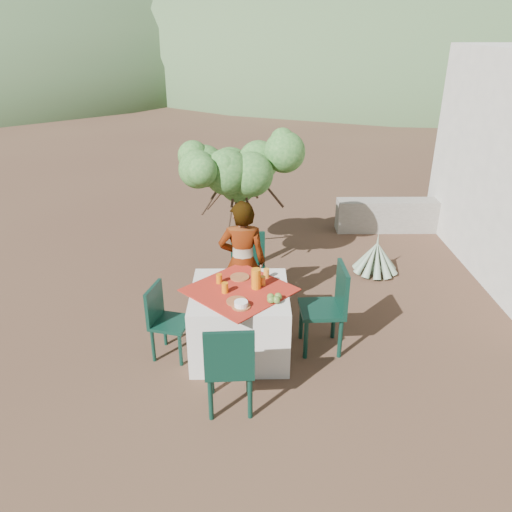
% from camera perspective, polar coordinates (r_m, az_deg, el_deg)
% --- Properties ---
extents(ground, '(160.00, 160.00, 0.00)m').
position_cam_1_polar(ground, '(5.75, -8.87, -10.10)').
color(ground, '#3E261C').
rests_on(ground, ground).
extents(table, '(1.30, 1.30, 0.76)m').
position_cam_1_polar(table, '(5.41, -1.84, -7.38)').
color(table, silver).
rests_on(table, ground).
extents(chair_far, '(0.46, 0.46, 0.93)m').
position_cam_1_polar(chair_far, '(6.26, -0.84, -1.16)').
color(chair_far, black).
rests_on(chair_far, ground).
extents(chair_near, '(0.46, 0.46, 0.95)m').
position_cam_1_polar(chair_near, '(4.55, -3.04, -12.30)').
color(chair_near, black).
rests_on(chair_near, ground).
extents(chair_left, '(0.46, 0.46, 0.82)m').
position_cam_1_polar(chair_left, '(5.40, -10.44, -6.98)').
color(chair_left, black).
rests_on(chair_left, ground).
extents(chair_right, '(0.47, 0.47, 0.99)m').
position_cam_1_polar(chair_right, '(5.42, 8.41, -5.48)').
color(chair_right, black).
rests_on(chair_right, ground).
extents(person, '(0.55, 0.36, 1.51)m').
position_cam_1_polar(person, '(5.80, -1.56, -0.73)').
color(person, '#8C6651').
rests_on(person, ground).
extents(shrub_tree, '(1.52, 1.49, 1.78)m').
position_cam_1_polar(shrub_tree, '(6.81, -1.51, 9.13)').
color(shrub_tree, '#3F2A1F').
rests_on(shrub_tree, ground).
extents(agave, '(0.65, 0.65, 0.69)m').
position_cam_1_polar(agave, '(7.33, 13.54, -0.23)').
color(agave, gray).
rests_on(agave, ground).
extents(stone_wall, '(2.60, 0.35, 0.55)m').
position_cam_1_polar(stone_wall, '(9.02, 17.43, 4.46)').
color(stone_wall, gray).
rests_on(stone_wall, ground).
extents(hill_near_right, '(48.00, 48.00, 20.00)m').
position_cam_1_polar(hill_near_right, '(42.28, 15.72, 19.84)').
color(hill_near_right, '#365630').
rests_on(hill_near_right, ground).
extents(hill_far_center, '(60.00, 60.00, 24.00)m').
position_cam_1_polar(hill_far_center, '(56.94, -5.84, 21.73)').
color(hill_far_center, slate).
rests_on(hill_far_center, ground).
extents(plate_far, '(0.21, 0.21, 0.01)m').
position_cam_1_polar(plate_far, '(5.44, -1.87, -2.43)').
color(plate_far, brown).
rests_on(plate_far, table).
extents(plate_near, '(0.21, 0.21, 0.01)m').
position_cam_1_polar(plate_near, '(4.99, -2.22, -5.20)').
color(plate_near, brown).
rests_on(plate_near, table).
extents(glass_far, '(0.06, 0.06, 0.10)m').
position_cam_1_polar(glass_far, '(5.33, -4.23, -2.60)').
color(glass_far, orange).
rests_on(glass_far, table).
extents(glass_near, '(0.07, 0.07, 0.11)m').
position_cam_1_polar(glass_near, '(5.14, -3.57, -3.65)').
color(glass_near, orange).
rests_on(glass_near, table).
extents(juice_pitcher, '(0.10, 0.10, 0.22)m').
position_cam_1_polar(juice_pitcher, '(5.19, 0.02, -2.62)').
color(juice_pitcher, orange).
rests_on(juice_pitcher, table).
extents(bowl_plate, '(0.19, 0.19, 0.01)m').
position_cam_1_polar(bowl_plate, '(4.90, -1.71, -5.78)').
color(bowl_plate, brown).
rests_on(bowl_plate, table).
extents(white_bowl, '(0.14, 0.14, 0.05)m').
position_cam_1_polar(white_bowl, '(4.89, -1.72, -5.47)').
color(white_bowl, white).
rests_on(white_bowl, bowl_plate).
extents(jar_left, '(0.06, 0.06, 0.10)m').
position_cam_1_polar(jar_left, '(5.28, 0.75, -2.83)').
color(jar_left, orange).
rests_on(jar_left, table).
extents(jar_right, '(0.06, 0.06, 0.10)m').
position_cam_1_polar(jar_right, '(5.43, 1.20, -1.97)').
color(jar_right, orange).
rests_on(jar_right, table).
extents(napkin_holder, '(0.06, 0.04, 0.08)m').
position_cam_1_polar(napkin_holder, '(5.25, -0.16, -3.08)').
color(napkin_holder, white).
rests_on(napkin_holder, table).
extents(fruit_cluster, '(0.15, 0.14, 0.07)m').
position_cam_1_polar(fruit_cluster, '(4.98, 2.07, -4.84)').
color(fruit_cluster, '#58792C').
rests_on(fruit_cluster, table).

